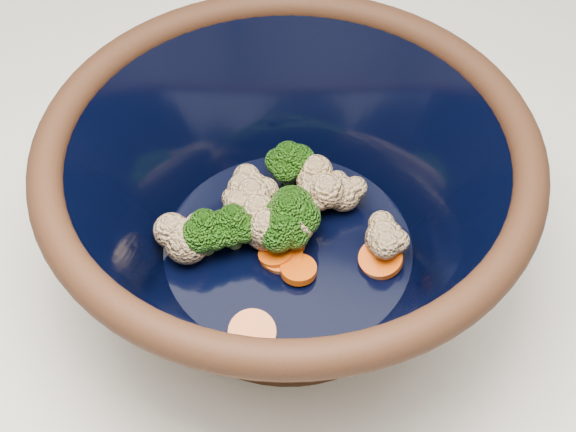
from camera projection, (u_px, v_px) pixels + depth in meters
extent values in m
cube|color=silver|center=(273.00, 417.00, 1.02)|extent=(1.20, 1.20, 0.90)
cylinder|color=black|center=(288.00, 267.00, 0.61)|extent=(0.20, 0.20, 0.01)
torus|color=black|center=(288.00, 149.00, 0.52)|extent=(0.33, 0.33, 0.02)
cylinder|color=black|center=(288.00, 247.00, 0.59)|extent=(0.19, 0.19, 0.00)
cylinder|color=#608442|center=(288.00, 233.00, 0.59)|extent=(0.01, 0.01, 0.02)
ellipsoid|color=#296A14|center=(288.00, 212.00, 0.57)|extent=(0.04, 0.04, 0.03)
cylinder|color=#608442|center=(285.00, 242.00, 0.59)|extent=(0.01, 0.01, 0.02)
ellipsoid|color=#296A14|center=(285.00, 224.00, 0.57)|extent=(0.04, 0.04, 0.03)
cylinder|color=#608442|center=(207.00, 243.00, 0.58)|extent=(0.01, 0.01, 0.02)
ellipsoid|color=#296A14|center=(205.00, 226.00, 0.57)|extent=(0.04, 0.04, 0.03)
cylinder|color=#608442|center=(235.00, 238.00, 0.59)|extent=(0.01, 0.01, 0.02)
ellipsoid|color=#296A14|center=(233.00, 220.00, 0.57)|extent=(0.03, 0.03, 0.03)
cylinder|color=#608442|center=(288.00, 175.00, 0.63)|extent=(0.01, 0.01, 0.02)
ellipsoid|color=#296A14|center=(288.00, 157.00, 0.61)|extent=(0.03, 0.03, 0.03)
sphere|color=beige|center=(251.00, 204.00, 0.60)|extent=(0.03, 0.03, 0.03)
sphere|color=beige|center=(385.00, 239.00, 0.58)|extent=(0.03, 0.03, 0.03)
sphere|color=beige|center=(280.00, 225.00, 0.58)|extent=(0.03, 0.03, 0.03)
sphere|color=beige|center=(187.00, 241.00, 0.57)|extent=(0.03, 0.03, 0.03)
sphere|color=beige|center=(266.00, 229.00, 0.58)|extent=(0.03, 0.03, 0.03)
sphere|color=beige|center=(315.00, 195.00, 0.61)|extent=(0.03, 0.03, 0.03)
sphere|color=beige|center=(290.00, 223.00, 0.59)|extent=(0.03, 0.03, 0.03)
sphere|color=beige|center=(343.00, 194.00, 0.61)|extent=(0.03, 0.03, 0.03)
sphere|color=beige|center=(241.00, 208.00, 0.60)|extent=(0.03, 0.03, 0.03)
sphere|color=beige|center=(320.00, 188.00, 0.61)|extent=(0.03, 0.03, 0.03)
sphere|color=beige|center=(251.00, 192.00, 0.61)|extent=(0.03, 0.03, 0.03)
cylinder|color=#D94C09|center=(252.00, 333.00, 0.54)|extent=(0.03, 0.03, 0.01)
cylinder|color=#D94C09|center=(276.00, 254.00, 0.58)|extent=(0.03, 0.03, 0.01)
cylinder|color=#D94C09|center=(285.00, 241.00, 0.59)|extent=(0.03, 0.03, 0.01)
cylinder|color=#D94C09|center=(298.00, 270.00, 0.57)|extent=(0.03, 0.03, 0.01)
cylinder|color=#D94C09|center=(282.00, 254.00, 0.58)|extent=(0.03, 0.03, 0.01)
cylinder|color=#D94C09|center=(381.00, 259.00, 0.58)|extent=(0.03, 0.03, 0.01)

